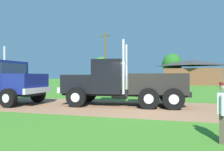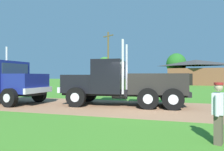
{
  "view_description": "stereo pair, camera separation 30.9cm",
  "coord_description": "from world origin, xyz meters",
  "views": [
    {
      "loc": [
        1.32,
        -10.72,
        1.74
      ],
      "look_at": [
        -1.61,
        0.84,
        1.77
      ],
      "focal_mm": 31.29,
      "sensor_mm": 36.0,
      "label": 1
    },
    {
      "loc": [
        1.62,
        -10.64,
        1.74
      ],
      "look_at": [
        -1.61,
        0.84,
        1.77
      ],
      "focal_mm": 31.29,
      "sensor_mm": 36.0,
      "label": 2
    }
  ],
  "objects": [
    {
      "name": "tree_left",
      "position": [
        -12.56,
        33.51,
        4.23
      ],
      "size": [
        3.72,
        3.72,
        6.3
      ],
      "color": "#513823",
      "rests_on": "ground_plane"
    },
    {
      "name": "truck_foreground_white",
      "position": [
        -0.88,
        0.67,
        1.28
      ],
      "size": [
        7.5,
        3.09,
        3.75
      ],
      "color": "black",
      "rests_on": "ground_plane"
    },
    {
      "name": "dirt_track",
      "position": [
        0.0,
        0.0,
        0.0
      ],
      "size": [
        120.0,
        5.61,
        0.01
      ],
      "primitive_type": "cube",
      "color": "#9F7150",
      "rests_on": "ground_plane"
    },
    {
      "name": "utility_pole_near",
      "position": [
        -7.12,
        18.21,
        4.53
      ],
      "size": [
        1.98,
        1.22,
        8.54
      ],
      "color": "brown",
      "rests_on": "ground_plane"
    },
    {
      "name": "truck_near_left",
      "position": [
        -8.29,
        -0.44,
        1.28
      ],
      "size": [
        7.24,
        3.16,
        3.81
      ],
      "color": "black",
      "rests_on": "ground_plane"
    },
    {
      "name": "visitor_walking_mid",
      "position": [
        2.9,
        -5.09,
        0.84
      ],
      "size": [
        0.38,
        0.55,
        1.58
      ],
      "color": "silver",
      "rests_on": "ground_plane"
    },
    {
      "name": "shed_building",
      "position": [
        7.1,
        30.65,
        2.38
      ],
      "size": [
        11.27,
        6.72,
        4.94
      ],
      "color": "brown",
      "rests_on": "ground_plane"
    },
    {
      "name": "tree_mid",
      "position": [
        3.56,
        33.48,
        4.34
      ],
      "size": [
        4.16,
        4.16,
        6.65
      ],
      "color": "#513823",
      "rests_on": "ground_plane"
    },
    {
      "name": "ground_plane",
      "position": [
        0.0,
        0.0,
        0.0
      ],
      "size": [
        200.0,
        200.0,
        0.0
      ],
      "primitive_type": "plane",
      "color": "#438227"
    }
  ]
}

